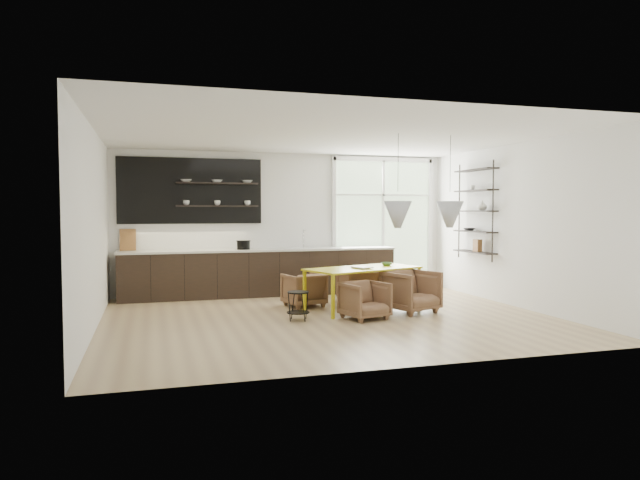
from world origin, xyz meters
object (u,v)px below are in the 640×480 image
at_px(dining_table, 363,270).
at_px(wire_stool, 298,302).
at_px(armchair_back_right, 358,286).
at_px(armchair_back_left, 304,290).
at_px(armchair_front_right, 411,291).
at_px(armchair_front_left, 365,300).

relative_size(dining_table, wire_stool, 4.81).
bearing_deg(armchair_back_right, wire_stool, 40.72).
distance_m(dining_table, armchair_back_left, 1.15).
distance_m(dining_table, armchair_back_right, 0.92).
distance_m(armchair_front_right, wire_stool, 2.00).
bearing_deg(armchair_front_right, wire_stool, 164.07).
height_order(armchair_front_left, wire_stool, armchair_front_left).
distance_m(armchair_back_right, armchair_front_right, 1.39).
height_order(dining_table, armchair_back_right, dining_table).
height_order(dining_table, armchair_back_left, dining_table).
bearing_deg(wire_stool, armchair_front_right, 4.00).
relative_size(dining_table, armchair_front_left, 3.33).
xyz_separation_m(armchair_back_right, armchair_front_left, (-0.49, -1.64, -0.00)).
bearing_deg(armchair_back_left, wire_stool, 58.78).
height_order(armchair_back_right, wire_stool, armchair_back_right).
xyz_separation_m(dining_table, armchair_back_left, (-0.91, 0.59, -0.38)).
bearing_deg(armchair_front_right, dining_table, 123.20).
bearing_deg(armchair_front_left, armchair_front_right, 3.99).
distance_m(dining_table, armchair_front_left, 0.95).
relative_size(armchair_front_right, wire_stool, 1.73).
bearing_deg(wire_stool, dining_table, 25.83).
bearing_deg(armchair_back_left, armchair_front_left, 101.15).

